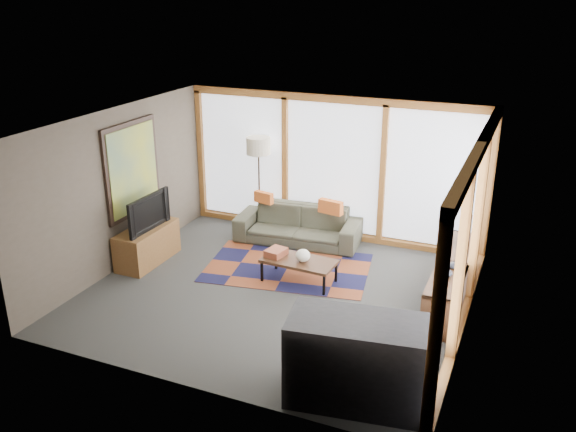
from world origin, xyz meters
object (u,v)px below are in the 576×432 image
at_px(coffee_table, 299,271).
at_px(television, 144,212).
at_px(floor_lamp, 259,184).
at_px(bookshelf, 452,280).
at_px(bar_counter, 360,362).
at_px(sofa, 298,225).
at_px(tv_console, 147,245).

xyz_separation_m(coffee_table, television, (-2.59, -0.32, 0.71)).
relative_size(floor_lamp, bookshelf, 0.73).
xyz_separation_m(bookshelf, television, (-4.86, -0.67, 0.60)).
bearing_deg(television, bar_counter, -114.36).
distance_m(floor_lamp, bookshelf, 4.08).
height_order(coffee_table, bar_counter, bar_counter).
bearing_deg(floor_lamp, television, -117.32).
relative_size(sofa, floor_lamp, 1.24).
relative_size(tv_console, bar_counter, 0.76).
distance_m(bookshelf, bar_counter, 2.85).
distance_m(sofa, tv_console, 2.66).
bearing_deg(tv_console, bookshelf, 7.56).
height_order(tv_console, television, television).
relative_size(sofa, tv_console, 1.82).
bearing_deg(television, bookshelf, -80.31).
relative_size(sofa, coffee_table, 1.95).
xyz_separation_m(tv_console, bar_counter, (4.31, -2.13, 0.20)).
xyz_separation_m(floor_lamp, bookshelf, (3.78, -1.41, -0.58)).
distance_m(bookshelf, television, 4.94).
xyz_separation_m(coffee_table, bookshelf, (2.27, 0.36, 0.12)).
xyz_separation_m(sofa, bar_counter, (2.30, -3.89, 0.18)).
height_order(sofa, coffee_table, sofa).
height_order(floor_lamp, bookshelf, floor_lamp).
bearing_deg(tv_console, bar_counter, -26.37).
distance_m(coffee_table, bar_counter, 2.97).
relative_size(sofa, bar_counter, 1.39).
xyz_separation_m(coffee_table, bar_counter, (1.70, -2.42, 0.32)).
bearing_deg(tv_console, television, -59.82).
bearing_deg(bookshelf, bar_counter, -101.62).
distance_m(sofa, bookshelf, 3.08).
xyz_separation_m(floor_lamp, tv_console, (-1.09, -2.06, -0.59)).
distance_m(sofa, floor_lamp, 1.11).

